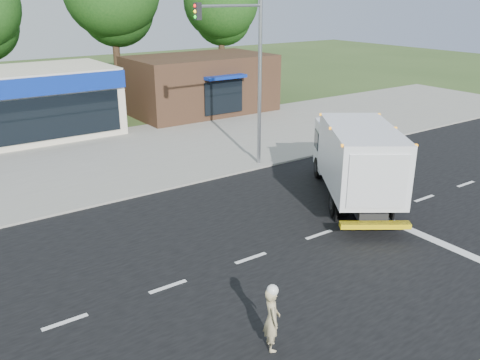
{
  "coord_description": "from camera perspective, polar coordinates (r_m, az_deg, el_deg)",
  "views": [
    {
      "loc": [
        -11.62,
        -11.78,
        8.07
      ],
      "look_at": [
        -1.7,
        2.48,
        1.7
      ],
      "focal_mm": 38.0,
      "sensor_mm": 36.0,
      "label": 1
    }
  ],
  "objects": [
    {
      "name": "parking_apron",
      "position": [
        29.4,
        -10.17,
        3.9
      ],
      "size": [
        60.0,
        9.0,
        0.02
      ],
      "primitive_type": "cube",
      "color": "gray",
      "rests_on": "ground"
    },
    {
      "name": "sidewalk",
      "position": [
        24.46,
        -4.38,
        0.96
      ],
      "size": [
        60.0,
        2.4,
        0.12
      ],
      "primitive_type": "cube",
      "color": "gray",
      "rests_on": "ground"
    },
    {
      "name": "ems_box_truck",
      "position": [
        20.98,
        12.82,
        2.61
      ],
      "size": [
        6.17,
        7.54,
        3.35
      ],
      "rotation": [
        0.0,
        0.0,
        0.97
      ],
      "color": "black",
      "rests_on": "ground"
    },
    {
      "name": "background_trees",
      "position": [
        41.38,
        -20.77,
        17.96
      ],
      "size": [
        36.77,
        7.39,
        12.1
      ],
      "color": "#332114",
      "rests_on": "ground"
    },
    {
      "name": "ground",
      "position": [
        18.41,
        8.84,
        -6.13
      ],
      "size": [
        120.0,
        120.0,
        0.0
      ],
      "primitive_type": "plane",
      "color": "#385123",
      "rests_on": "ground"
    },
    {
      "name": "lane_markings",
      "position": [
        18.49,
        14.8,
        -6.41
      ],
      "size": [
        55.2,
        7.0,
        0.01
      ],
      "color": "silver",
      "rests_on": "road_asphalt"
    },
    {
      "name": "traffic_signal_pole",
      "position": [
        24.1,
        0.99,
        12.63
      ],
      "size": [
        3.51,
        0.25,
        8.0
      ],
      "color": "gray",
      "rests_on": "ground"
    },
    {
      "name": "road_asphalt",
      "position": [
        18.4,
        8.84,
        -6.11
      ],
      "size": [
        60.0,
        14.0,
        0.02
      ],
      "primitive_type": "cube",
      "color": "black",
      "rests_on": "ground"
    },
    {
      "name": "brown_storefront",
      "position": [
        37.31,
        -4.45,
        10.71
      ],
      "size": [
        10.0,
        6.7,
        4.0
      ],
      "color": "#382316",
      "rests_on": "ground"
    },
    {
      "name": "emergency_worker",
      "position": [
        12.47,
        3.6,
        -15.17
      ],
      "size": [
        0.61,
        0.71,
        1.76
      ],
      "rotation": [
        0.0,
        0.0,
        1.13
      ],
      "color": "tan",
      "rests_on": "ground"
    }
  ]
}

